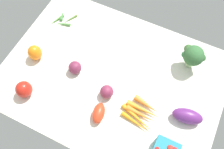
% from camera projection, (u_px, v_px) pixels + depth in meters
% --- Properties ---
extents(tablecloth, '(1.04, 0.76, 0.02)m').
position_uv_depth(tablecloth, '(112.00, 77.00, 1.21)').
color(tablecloth, silver).
rests_on(tablecloth, ground).
extents(okra_pile, '(0.11, 0.13, 0.02)m').
position_uv_depth(okra_pile, '(62.00, 20.00, 1.35)').
color(okra_pile, '#528E43').
rests_on(okra_pile, tablecloth).
extents(carrot_bunch, '(0.18, 0.15, 0.03)m').
position_uv_depth(carrot_bunch, '(141.00, 113.00, 1.11)').
color(carrot_bunch, orange).
rests_on(carrot_bunch, tablecloth).
extents(broccoli_head, '(0.11, 0.10, 0.14)m').
position_uv_depth(broccoli_head, '(193.00, 56.00, 1.16)').
color(broccoli_head, '#99C286').
rests_on(broccoli_head, tablecloth).
extents(red_onion_near_basket, '(0.06, 0.06, 0.06)m').
position_uv_depth(red_onion_near_basket, '(107.00, 92.00, 1.14)').
color(red_onion_near_basket, '#7E2B46').
rests_on(red_onion_near_basket, tablecloth).
extents(red_onion_center, '(0.06, 0.06, 0.06)m').
position_uv_depth(red_onion_center, '(75.00, 68.00, 1.19)').
color(red_onion_center, '#742946').
rests_on(red_onion_center, tablecloth).
extents(bell_pepper_orange, '(0.10, 0.10, 0.08)m').
position_uv_depth(bell_pepper_orange, '(35.00, 53.00, 1.22)').
color(bell_pepper_orange, orange).
rests_on(bell_pepper_orange, tablecloth).
extents(bell_pepper_red, '(0.08, 0.08, 0.08)m').
position_uv_depth(bell_pepper_red, '(24.00, 89.00, 1.13)').
color(bell_pepper_red, red).
rests_on(bell_pepper_red, tablecloth).
extents(eggplant, '(0.14, 0.09, 0.07)m').
position_uv_depth(eggplant, '(187.00, 116.00, 1.08)').
color(eggplant, '#632772').
rests_on(eggplant, tablecloth).
extents(roma_tomato, '(0.07, 0.10, 0.05)m').
position_uv_depth(roma_tomato, '(99.00, 113.00, 1.09)').
color(roma_tomato, red).
rests_on(roma_tomato, tablecloth).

